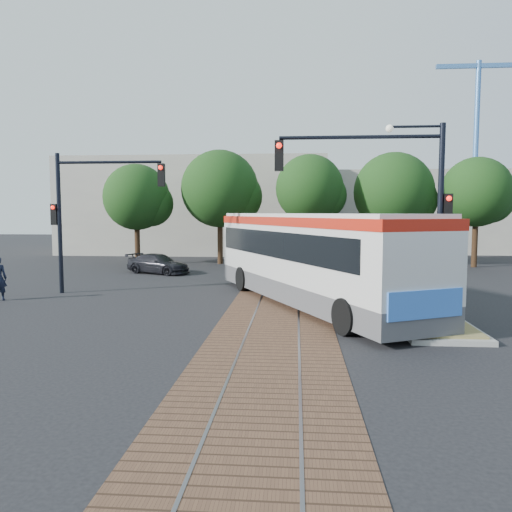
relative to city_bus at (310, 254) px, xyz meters
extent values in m
plane|color=black|center=(-1.17, -2.13, -1.92)|extent=(120.00, 120.00, 0.00)
cube|color=brown|center=(-1.17, 1.87, -1.92)|extent=(3.60, 40.00, 0.01)
cube|color=slate|center=(-1.92, 1.87, -1.91)|extent=(0.06, 40.00, 0.01)
cube|color=slate|center=(-0.42, 1.87, -1.91)|extent=(0.06, 40.00, 0.01)
cylinder|color=#382314|center=(-11.17, 13.87, -0.49)|extent=(0.36, 0.36, 2.86)
sphere|color=#123711|center=(-11.17, 13.87, 2.59)|extent=(4.40, 4.40, 4.40)
cylinder|color=#382314|center=(-5.67, 14.67, -0.36)|extent=(0.36, 0.36, 3.12)
sphere|color=#123711|center=(-5.67, 14.67, 3.15)|extent=(5.20, 5.20, 5.20)
cylinder|color=#382314|center=(0.33, 13.87, -0.23)|extent=(0.36, 0.36, 3.39)
sphere|color=#123711|center=(0.33, 13.87, 3.12)|extent=(4.40, 4.40, 4.40)
cylinder|color=#382314|center=(5.83, 14.67, -0.49)|extent=(0.36, 0.36, 2.86)
sphere|color=#123711|center=(5.83, 14.67, 2.89)|extent=(5.20, 5.20, 5.20)
cylinder|color=#382314|center=(10.83, 13.87, -0.36)|extent=(0.36, 0.36, 3.12)
sphere|color=#123711|center=(10.83, 13.87, 2.85)|extent=(4.40, 4.40, 4.40)
cube|color=#ADA899|center=(-9.17, 25.87, 2.08)|extent=(22.00, 12.00, 8.00)
cube|color=#ADA899|center=(10.83, 27.87, 1.58)|extent=(18.00, 10.00, 7.00)
cylinder|color=#3F72B2|center=(16.83, 31.87, 7.08)|extent=(0.50, 0.50, 18.00)
cube|color=#3F72B2|center=(16.83, 31.87, 15.58)|extent=(8.00, 0.40, 0.40)
cube|color=#4B4B4E|center=(0.02, -0.04, -1.33)|extent=(8.01, 12.73, 0.75)
cube|color=silver|center=(0.02, -0.04, 0.06)|extent=(8.03, 12.74, 2.03)
cube|color=black|center=(-0.12, 0.24, 0.38)|extent=(7.53, 11.61, 0.96)
cube|color=#B51D0D|center=(0.02, -0.04, 1.24)|extent=(8.07, 12.76, 0.32)
cube|color=silver|center=(0.02, -0.04, 1.45)|extent=(7.77, 12.32, 0.15)
cube|color=black|center=(2.75, -5.68, 0.49)|extent=(1.60, 0.86, 0.96)
cube|color=#3774DC|center=(2.83, -5.85, -0.80)|extent=(2.15, 1.09, 0.75)
cube|color=orange|center=(1.74, -0.40, -0.58)|extent=(2.16, 4.37, 1.18)
cylinder|color=black|center=(0.92, -4.73, -1.39)|extent=(0.80, 1.13, 1.07)
cylinder|color=black|center=(3.13, -3.65, -1.39)|extent=(0.80, 1.13, 1.07)
cylinder|color=black|center=(-2.87, 3.08, -1.39)|extent=(0.80, 1.13, 1.07)
cylinder|color=black|center=(-0.65, 4.16, -1.39)|extent=(0.80, 1.13, 1.07)
cube|color=gray|center=(3.63, -3.13, -1.85)|extent=(2.20, 5.20, 0.15)
cube|color=olive|center=(3.63, -3.13, -1.73)|extent=(1.90, 4.80, 0.08)
sphere|color=#1E4719|center=(3.23, -4.73, -1.34)|extent=(0.70, 0.70, 0.70)
sphere|color=#1E4719|center=(3.93, -3.33, -1.24)|extent=(0.90, 0.90, 0.90)
sphere|color=#1E4719|center=(3.43, -1.73, -1.29)|extent=(0.80, 0.80, 0.80)
sphere|color=#1E4719|center=(4.13, -1.23, -1.39)|extent=(0.60, 0.60, 0.60)
cylinder|color=black|center=(3.93, -2.93, 1.29)|extent=(0.18, 0.18, 6.00)
cylinder|color=black|center=(1.43, -2.93, 3.89)|extent=(5.00, 0.12, 0.12)
cube|color=black|center=(-1.07, -2.93, 3.34)|extent=(0.28, 0.22, 0.95)
sphere|color=#FF190C|center=(-1.07, -3.07, 3.64)|extent=(0.18, 0.18, 0.18)
cube|color=black|center=(4.15, -2.93, 1.69)|extent=(0.26, 0.20, 0.90)
sphere|color=#FF190C|center=(4.15, -3.06, 1.99)|extent=(0.16, 0.16, 0.16)
cube|color=white|center=(3.75, -3.05, 0.89)|extent=(0.04, 0.45, 0.55)
cube|color=yellow|center=(3.75, -3.05, 0.24)|extent=(0.04, 0.45, 0.45)
cylinder|color=black|center=(3.13, -2.93, 4.19)|extent=(1.60, 0.08, 0.08)
sphere|color=silver|center=(2.33, -2.93, 4.14)|extent=(0.24, 0.24, 0.24)
cylinder|color=black|center=(-10.67, 1.87, 1.08)|extent=(0.18, 0.18, 6.00)
cylinder|color=black|center=(-8.42, 1.87, 3.68)|extent=(4.50, 0.12, 0.12)
cube|color=black|center=(-6.17, 1.87, 3.13)|extent=(0.28, 0.22, 0.95)
sphere|color=#FF190C|center=(-6.17, 1.73, 3.43)|extent=(0.18, 0.18, 0.18)
cube|color=black|center=(-10.89, 1.87, 1.48)|extent=(0.26, 0.20, 0.90)
sphere|color=#FF190C|center=(-10.89, 1.74, 1.78)|extent=(0.16, 0.16, 0.16)
imported|color=black|center=(-8.39, 9.00, -1.36)|extent=(4.15, 3.00, 1.12)
camera|label=1|loc=(-0.52, -18.85, 1.56)|focal=35.00mm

